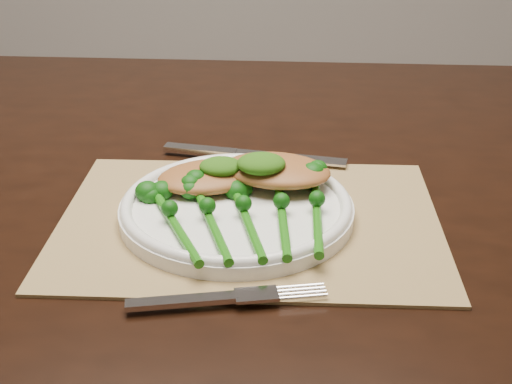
{
  "coord_description": "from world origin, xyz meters",
  "views": [
    {
      "loc": [
        0.16,
        -0.95,
        1.12
      ],
      "look_at": [
        0.16,
        -0.27,
        0.78
      ],
      "focal_mm": 50.0,
      "sensor_mm": 36.0,
      "label": 1
    }
  ],
  "objects_px": {
    "dining_table": "(204,383)",
    "dinner_plate": "(237,207)",
    "placemat": "(250,221)",
    "chicken_fillet_left": "(209,176)",
    "broccolini_bundle": "(248,222)"
  },
  "relations": [
    {
      "from": "chicken_fillet_left",
      "to": "broccolini_bundle",
      "type": "height_order",
      "value": "same"
    },
    {
      "from": "chicken_fillet_left",
      "to": "dinner_plate",
      "type": "bearing_deg",
      "value": -72.49
    },
    {
      "from": "chicken_fillet_left",
      "to": "broccolini_bundle",
      "type": "distance_m",
      "value": 0.1
    },
    {
      "from": "chicken_fillet_left",
      "to": "dining_table",
      "type": "bearing_deg",
      "value": 85.56
    },
    {
      "from": "chicken_fillet_left",
      "to": "broccolini_bundle",
      "type": "relative_size",
      "value": 0.57
    },
    {
      "from": "placemat",
      "to": "dinner_plate",
      "type": "bearing_deg",
      "value": 158.38
    },
    {
      "from": "dinner_plate",
      "to": "broccolini_bundle",
      "type": "relative_size",
      "value": 1.21
    },
    {
      "from": "dinner_plate",
      "to": "broccolini_bundle",
      "type": "height_order",
      "value": "broccolini_bundle"
    },
    {
      "from": "dining_table",
      "to": "dinner_plate",
      "type": "bearing_deg",
      "value": -66.05
    },
    {
      "from": "dinner_plate",
      "to": "broccolini_bundle",
      "type": "distance_m",
      "value": 0.05
    },
    {
      "from": "dinner_plate",
      "to": "chicken_fillet_left",
      "type": "bearing_deg",
      "value": 125.34
    },
    {
      "from": "dinner_plate",
      "to": "chicken_fillet_left",
      "type": "height_order",
      "value": "chicken_fillet_left"
    },
    {
      "from": "placemat",
      "to": "broccolini_bundle",
      "type": "relative_size",
      "value": 1.96
    },
    {
      "from": "dining_table",
      "to": "chicken_fillet_left",
      "type": "relative_size",
      "value": 14.05
    },
    {
      "from": "dining_table",
      "to": "placemat",
      "type": "distance_m",
      "value": 0.42
    }
  ]
}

